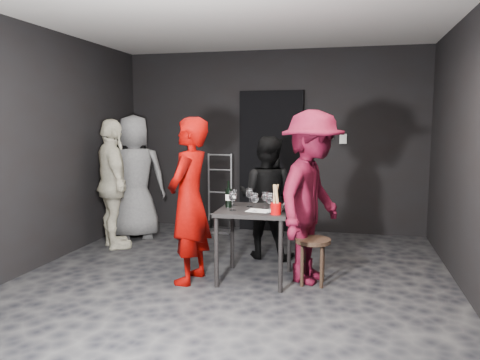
% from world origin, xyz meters
% --- Properties ---
extents(floor, '(4.50, 5.00, 0.02)m').
position_xyz_m(floor, '(0.00, 0.00, 0.00)').
color(floor, black).
rests_on(floor, ground).
extents(ceiling, '(4.50, 5.00, 0.02)m').
position_xyz_m(ceiling, '(0.00, 0.00, 2.70)').
color(ceiling, silver).
rests_on(ceiling, ground).
extents(wall_back, '(4.50, 0.04, 2.70)m').
position_xyz_m(wall_back, '(0.00, 2.50, 1.35)').
color(wall_back, black).
rests_on(wall_back, ground).
extents(wall_front, '(4.50, 0.04, 2.70)m').
position_xyz_m(wall_front, '(0.00, -2.50, 1.35)').
color(wall_front, black).
rests_on(wall_front, ground).
extents(wall_left, '(0.04, 5.00, 2.70)m').
position_xyz_m(wall_left, '(-2.25, 0.00, 1.35)').
color(wall_left, black).
rests_on(wall_left, ground).
extents(wall_right, '(0.04, 5.00, 2.70)m').
position_xyz_m(wall_right, '(2.25, 0.00, 1.35)').
color(wall_right, black).
rests_on(wall_right, ground).
extents(doorway, '(0.95, 0.10, 2.10)m').
position_xyz_m(doorway, '(0.00, 2.44, 1.05)').
color(doorway, black).
rests_on(doorway, ground).
extents(wallbox_upper, '(0.12, 0.06, 0.12)m').
position_xyz_m(wallbox_upper, '(0.85, 2.45, 1.45)').
color(wallbox_upper, '#B7B7B2').
rests_on(wallbox_upper, wall_back).
extents(wallbox_lower, '(0.10, 0.06, 0.14)m').
position_xyz_m(wallbox_lower, '(1.05, 2.45, 1.40)').
color(wallbox_lower, '#B7B7B2').
rests_on(wallbox_lower, wall_back).
extents(hand_truck, '(0.39, 0.33, 1.17)m').
position_xyz_m(hand_truck, '(-0.74, 2.20, 0.22)').
color(hand_truck, '#B2B2B7').
rests_on(hand_truck, floor).
extents(tasting_table, '(0.72, 0.72, 0.75)m').
position_xyz_m(tasting_table, '(0.21, 0.17, 0.65)').
color(tasting_table, black).
rests_on(tasting_table, floor).
extents(stool, '(0.36, 0.36, 0.47)m').
position_xyz_m(stool, '(0.82, 0.15, 0.38)').
color(stool, black).
rests_on(stool, floor).
extents(server_red, '(0.52, 0.73, 1.90)m').
position_xyz_m(server_red, '(-0.42, -0.04, 0.95)').
color(server_red, '#7E0200').
rests_on(server_red, floor).
extents(woman_black, '(0.75, 0.48, 1.44)m').
position_xyz_m(woman_black, '(0.19, 1.01, 0.72)').
color(woman_black, black).
rests_on(woman_black, floor).
extents(man_maroon, '(1.00, 1.46, 2.06)m').
position_xyz_m(man_maroon, '(0.79, 0.26, 1.03)').
color(man_maroon, '#5A0B1F').
rests_on(man_maroon, floor).
extents(bystander_cream, '(1.11, 1.19, 1.89)m').
position_xyz_m(bystander_cream, '(-1.82, 0.97, 0.94)').
color(bystander_cream, beige).
rests_on(bystander_cream, floor).
extents(bystander_grey, '(1.12, 0.91, 2.02)m').
position_xyz_m(bystander_grey, '(-1.78, 1.52, 1.01)').
color(bystander_grey, slate).
rests_on(bystander_grey, floor).
extents(tasting_mat, '(0.29, 0.21, 0.00)m').
position_xyz_m(tasting_mat, '(0.30, 0.05, 0.75)').
color(tasting_mat, white).
rests_on(tasting_mat, tasting_table).
extents(wine_glass_a, '(0.09, 0.09, 0.22)m').
position_xyz_m(wine_glass_a, '(0.02, 0.02, 0.86)').
color(wine_glass_a, white).
rests_on(wine_glass_a, tasting_table).
extents(wine_glass_b, '(0.09, 0.09, 0.19)m').
position_xyz_m(wine_glass_b, '(-0.04, 0.30, 0.84)').
color(wine_glass_b, white).
rests_on(wine_glass_b, tasting_table).
extents(wine_glass_c, '(0.11, 0.11, 0.22)m').
position_xyz_m(wine_glass_c, '(0.14, 0.26, 0.86)').
color(wine_glass_c, white).
rests_on(wine_glass_c, tasting_table).
extents(wine_glass_d, '(0.10, 0.10, 0.21)m').
position_xyz_m(wine_glass_d, '(0.25, 0.01, 0.85)').
color(wine_glass_d, white).
rests_on(wine_glass_d, tasting_table).
extents(wine_glass_e, '(0.10, 0.10, 0.22)m').
position_xyz_m(wine_glass_e, '(0.41, -0.05, 0.86)').
color(wine_glass_e, white).
rests_on(wine_glass_e, tasting_table).
extents(wine_glass_f, '(0.09, 0.09, 0.19)m').
position_xyz_m(wine_glass_f, '(0.32, 0.18, 0.85)').
color(wine_glass_f, white).
rests_on(wine_glass_f, tasting_table).
extents(wine_bottle, '(0.07, 0.07, 0.28)m').
position_xyz_m(wine_bottle, '(-0.07, 0.18, 0.86)').
color(wine_bottle, black).
rests_on(wine_bottle, tasting_table).
extents(breadstick_cup, '(0.10, 0.10, 0.31)m').
position_xyz_m(breadstick_cup, '(0.47, -0.08, 0.89)').
color(breadstick_cup, '#A50305').
rests_on(breadstick_cup, tasting_table).
extents(reserved_card, '(0.08, 0.12, 0.09)m').
position_xyz_m(reserved_card, '(0.52, 0.12, 0.80)').
color(reserved_card, white).
rests_on(reserved_card, tasting_table).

